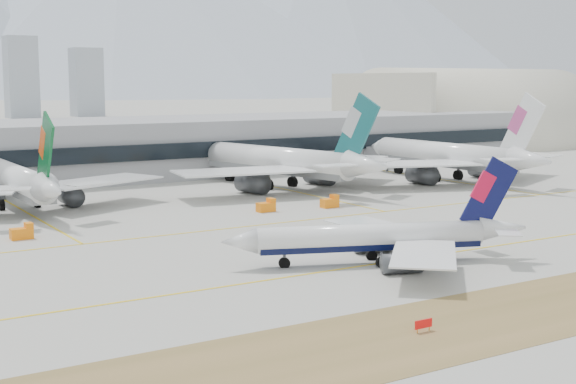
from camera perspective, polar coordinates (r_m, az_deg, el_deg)
ground at (r=117.32m, az=4.65°, el=-4.67°), size 3000.00×3000.00×0.00m
taxiing_airliner at (r=113.48m, az=6.69°, el=-3.26°), size 43.03×36.44×15.02m
widebody_eva at (r=167.94m, az=-18.54°, el=0.66°), size 57.62×56.14×20.53m
widebody_cathay at (r=189.88m, az=-0.30°, el=2.10°), size 63.98×63.62×23.34m
widebody_china_air at (r=208.62m, az=11.49°, el=2.46°), size 64.84×63.35×23.12m
terminal at (r=218.67m, az=-13.40°, el=3.00°), size 280.00×43.10×15.00m
hangar at (r=318.96m, az=12.80°, el=3.19°), size 91.00×60.00×60.00m
hold_sign_left at (r=84.16m, az=9.61°, el=-9.24°), size 2.20×0.15×1.35m
gse_extra at (r=157.12m, az=-1.54°, el=-1.03°), size 3.55×2.00×2.60m
gse_b at (r=137.14m, az=-18.36°, el=-2.76°), size 3.55×2.00×2.60m
gse_c at (r=162.43m, az=3.02°, el=-0.74°), size 3.55×2.00×2.60m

